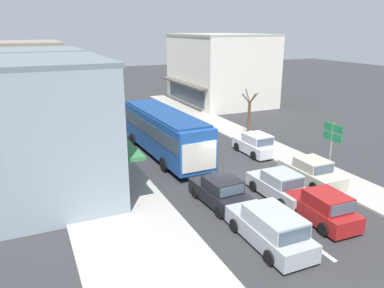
# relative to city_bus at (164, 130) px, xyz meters

# --- Properties ---
(ground_plane) EXTENTS (140.00, 140.00, 0.00)m
(ground_plane) POSITION_rel_city_bus_xyz_m (1.67, -4.95, -1.88)
(ground_plane) COLOR #2D2D30
(lane_centre_line) EXTENTS (0.20, 28.00, 0.01)m
(lane_centre_line) POSITION_rel_city_bus_xyz_m (1.67, -0.95, -1.88)
(lane_centre_line) COLOR silver
(lane_centre_line) RESTS_ON ground
(sidewalk_left) EXTENTS (5.20, 44.00, 0.14)m
(sidewalk_left) POSITION_rel_city_bus_xyz_m (-5.13, 1.05, -1.81)
(sidewalk_left) COLOR #A39E96
(sidewalk_left) RESTS_ON ground
(kerb_right) EXTENTS (2.80, 44.00, 0.12)m
(kerb_right) POSITION_rel_city_bus_xyz_m (7.87, 1.05, -1.82)
(kerb_right) COLOR #A39E96
(kerb_right) RESTS_ON ground
(shopfront_corner_near) EXTENTS (8.77, 9.21, 7.38)m
(shopfront_corner_near) POSITION_rel_city_bus_xyz_m (-8.51, -3.22, 1.81)
(shopfront_corner_near) COLOR #84939E
(shopfront_corner_near) RESTS_ON ground
(shopfront_mid_block) EXTENTS (8.77, 7.03, 7.41)m
(shopfront_mid_block) POSITION_rel_city_bus_xyz_m (-8.51, 5.11, 1.82)
(shopfront_mid_block) COLOR #84939E
(shopfront_mid_block) RESTS_ON ground
(shopfront_far_end) EXTENTS (7.42, 8.11, 7.69)m
(shopfront_far_end) POSITION_rel_city_bus_xyz_m (-8.51, 13.07, 1.96)
(shopfront_far_end) COLOR #B2A38E
(shopfront_far_end) RESTS_ON ground
(building_right_far) EXTENTS (10.07, 12.40, 8.15)m
(building_right_far) POSITION_rel_city_bus_xyz_m (13.15, 16.06, 2.19)
(building_right_far) COLOR silver
(building_right_far) RESTS_ON ground
(city_bus) EXTENTS (3.03, 10.94, 3.23)m
(city_bus) POSITION_rel_city_bus_xyz_m (0.00, 0.00, 0.00)
(city_bus) COLOR #1E4C99
(city_bus) RESTS_ON ground
(sedan_queue_gap_filler) EXTENTS (2.05, 4.28, 1.47)m
(sedan_queue_gap_filler) POSITION_rel_city_bus_xyz_m (-0.05, -8.62, -1.22)
(sedan_queue_gap_filler) COLOR black
(sedan_queue_gap_filler) RESTS_ON ground
(sedan_behind_bus_near) EXTENTS (1.93, 4.22, 1.47)m
(sedan_behind_bus_near) POSITION_rel_city_bus_xyz_m (3.26, -9.22, -1.22)
(sedan_behind_bus_near) COLOR #9EA3A8
(sedan_behind_bus_near) RESTS_ON ground
(wagon_adjacent_lane_lead) EXTENTS (1.97, 4.51, 1.58)m
(wagon_adjacent_lane_lead) POSITION_rel_city_bus_xyz_m (0.03, -12.78, -1.14)
(wagon_adjacent_lane_lead) COLOR #9EA3A8
(wagon_adjacent_lane_lead) RESTS_ON ground
(hatchback_queue_far_back) EXTENTS (1.92, 3.75, 1.54)m
(hatchback_queue_far_back) POSITION_rel_city_bus_xyz_m (3.43, -12.24, -1.17)
(hatchback_queue_far_back) COLOR maroon
(hatchback_queue_far_back) RESTS_ON ground
(parked_sedan_kerb_front) EXTENTS (1.92, 4.21, 1.47)m
(parked_sedan_kerb_front) POSITION_rel_city_bus_xyz_m (6.22, -8.26, -1.22)
(parked_sedan_kerb_front) COLOR #B7B29E
(parked_sedan_kerb_front) RESTS_ON ground
(parked_hatchback_kerb_second) EXTENTS (1.86, 3.72, 1.54)m
(parked_hatchback_kerb_second) POSITION_rel_city_bus_xyz_m (6.14, -2.46, -1.17)
(parked_hatchback_kerb_second) COLOR silver
(parked_hatchback_kerb_second) RESTS_ON ground
(traffic_light_downstreet) EXTENTS (0.33, 0.24, 4.20)m
(traffic_light_downstreet) POSITION_rel_city_bus_xyz_m (-2.04, 14.14, 0.97)
(traffic_light_downstreet) COLOR gray
(traffic_light_downstreet) RESTS_ON ground
(directional_road_sign) EXTENTS (0.10, 1.40, 3.60)m
(directional_road_sign) POSITION_rel_city_bus_xyz_m (7.35, -8.48, 0.82)
(directional_road_sign) COLOR gray
(directional_road_sign) RESTS_ON ground
(street_tree_right) EXTENTS (1.53, 1.54, 4.04)m
(street_tree_right) POSITION_rel_city_bus_xyz_m (7.90, 1.24, 0.01)
(street_tree_right) COLOR brown
(street_tree_right) RESTS_ON ground
(pedestrian_with_handbag_near) EXTENTS (0.54, 0.57, 1.63)m
(pedestrian_with_handbag_near) POSITION_rel_city_bus_xyz_m (-3.23, 5.88, -0.81)
(pedestrian_with_handbag_near) COLOR #232838
(pedestrian_with_handbag_near) RESTS_ON sidewalk_left
(pedestrian_browsing_midblock) EXTENTS (0.50, 0.37, 1.63)m
(pedestrian_browsing_midblock) POSITION_rel_city_bus_xyz_m (-3.39, -1.15, -0.81)
(pedestrian_browsing_midblock) COLOR #333338
(pedestrian_browsing_midblock) RESTS_ON sidewalk_left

